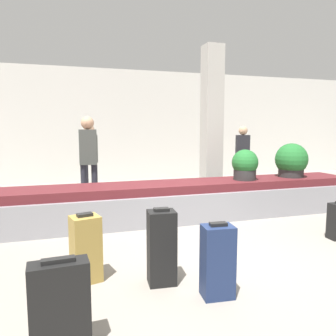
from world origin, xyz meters
name	(u,v)px	position (x,y,z in m)	size (l,w,h in m)	color
ground_plane	(211,257)	(0.00, 0.00, 0.00)	(18.00, 18.00, 0.00)	gray
back_wall	(123,126)	(0.00, 6.19, 1.60)	(18.00, 0.06, 3.20)	silver
carousel	(168,202)	(0.00, 1.73, 0.30)	(7.11, 0.94, 0.62)	gray
pillar	(212,124)	(1.32, 2.92, 1.60)	(0.37, 0.37, 3.20)	beige
suitcase_0	(86,248)	(-1.44, -0.17, 0.33)	(0.32, 0.30, 0.69)	#A3843D
suitcase_1	(60,307)	(-1.66, -1.19, 0.32)	(0.40, 0.20, 0.66)	black
suitcase_2	(218,261)	(-0.32, -0.84, 0.33)	(0.30, 0.23, 0.69)	navy
suitcase_4	(162,247)	(-0.73, -0.45, 0.37)	(0.28, 0.24, 0.76)	black
potted_plant_0	(245,165)	(1.39, 1.66, 0.87)	(0.46, 0.46, 0.54)	#2D2D2D
potted_plant_1	(291,161)	(2.40, 1.72, 0.91)	(0.59, 0.59, 0.63)	#2D2D2D
traveler_0	(88,153)	(-1.20, 2.94, 1.05)	(0.34, 0.24, 1.74)	#282833
traveler_1	(242,152)	(2.61, 3.87, 0.93)	(0.35, 0.25, 1.57)	#282833
traveler_2	(90,154)	(-1.11, 3.98, 0.95)	(0.33, 0.36, 1.60)	#282833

